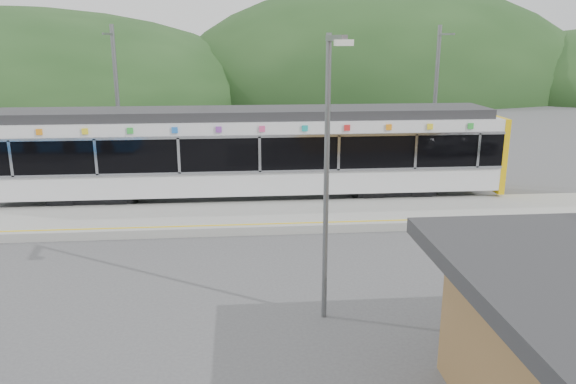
{
  "coord_description": "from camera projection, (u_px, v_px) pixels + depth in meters",
  "views": [
    {
      "loc": [
        -1.88,
        -16.16,
        6.39
      ],
      "look_at": [
        -0.34,
        1.0,
        1.69
      ],
      "focal_mm": 35.0,
      "sensor_mm": 36.0,
      "label": 1
    }
  ],
  "objects": [
    {
      "name": "yellow_line",
      "position": [
        295.0,
        223.0,
        19.21
      ],
      "size": [
        26.0,
        0.1,
        0.01
      ],
      "primitive_type": "cube",
      "color": "yellow",
      "rests_on": "platform"
    },
    {
      "name": "ground",
      "position": [
        302.0,
        253.0,
        17.37
      ],
      "size": [
        120.0,
        120.0,
        0.0
      ],
      "primitive_type": "plane",
      "color": "#4C4C4F",
      "rests_on": "ground"
    },
    {
      "name": "train",
      "position": [
        246.0,
        151.0,
        22.46
      ],
      "size": [
        20.44,
        3.01,
        3.74
      ],
      "color": "black",
      "rests_on": "ground"
    },
    {
      "name": "catenary_mast_east",
      "position": [
        435.0,
        102.0,
        25.24
      ],
      "size": [
        0.18,
        1.8,
        7.0
      ],
      "color": "slate",
      "rests_on": "ground"
    },
    {
      "name": "lamp_post",
      "position": [
        328.0,
        158.0,
        12.24
      ],
      "size": [
        0.37,
        1.15,
        6.52
      ],
      "rotation": [
        0.0,
        0.0,
        0.14
      ],
      "color": "slate",
      "rests_on": "ground"
    },
    {
      "name": "hills",
      "position": [
        437.0,
        201.0,
        22.99
      ],
      "size": [
        146.0,
        149.0,
        26.0
      ],
      "color": "#1E3D19",
      "rests_on": "ground"
    },
    {
      "name": "platform",
      "position": [
        292.0,
        216.0,
        20.5
      ],
      "size": [
        26.0,
        3.2,
        0.3
      ],
      "primitive_type": "cube",
      "color": "#9E9E99",
      "rests_on": "ground"
    },
    {
      "name": "catenary_mast_west",
      "position": [
        118.0,
        105.0,
        24.04
      ],
      "size": [
        0.18,
        1.8,
        7.0
      ],
      "color": "slate",
      "rests_on": "ground"
    }
  ]
}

